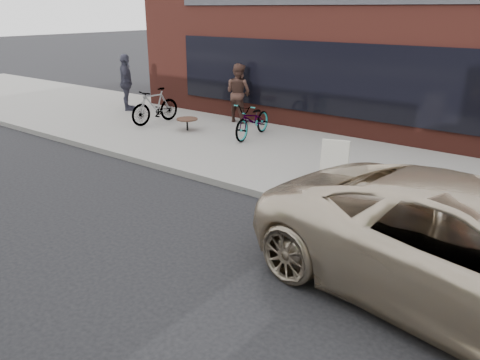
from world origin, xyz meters
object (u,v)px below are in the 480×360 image
object	(u,v)px
sandwich_sign	(335,161)
bicycle_front	(253,120)
cafe_table	(187,119)
cafe_patron_left	(238,93)
motorcycle	(365,210)
cafe_patron_right	(126,82)
bicycle_rear	(155,106)

from	to	relation	value
sandwich_sign	bicycle_front	bearing A→B (deg)	132.61
cafe_table	cafe_patron_left	world-z (taller)	cafe_patron_left
motorcycle	cafe_patron_right	distance (m)	11.35
bicycle_front	cafe_patron_left	world-z (taller)	cafe_patron_left
bicycle_rear	sandwich_sign	bearing A→B (deg)	-6.93
bicycle_rear	cafe_patron_left	size ratio (longest dim) A/B	0.99
bicycle_front	sandwich_sign	bearing A→B (deg)	-36.23
sandwich_sign	cafe_patron_left	distance (m)	5.88
bicycle_rear	cafe_patron_right	size ratio (longest dim) A/B	0.92
cafe_patron_left	cafe_patron_right	bearing A→B (deg)	16.09
bicycle_rear	cafe_patron_right	distance (m)	2.45
bicycle_front	sandwich_sign	world-z (taller)	bicycle_front
motorcycle	cafe_table	size ratio (longest dim) A/B	3.08
motorcycle	bicycle_rear	distance (m)	8.92
cafe_patron_left	cafe_table	bearing A→B (deg)	78.14
bicycle_front	bicycle_rear	xyz separation A→B (m)	(-3.42, -0.49, 0.06)
sandwich_sign	cafe_patron_left	world-z (taller)	cafe_patron_left
bicycle_front	bicycle_rear	bearing A→B (deg)	-179.32
motorcycle	sandwich_sign	xyz separation A→B (m)	(-1.45, 1.84, 0.07)
bicycle_rear	bicycle_front	bearing A→B (deg)	12.77
sandwich_sign	motorcycle	bearing A→B (deg)	-70.44
cafe_patron_right	motorcycle	bearing A→B (deg)	-156.03
motorcycle	sandwich_sign	world-z (taller)	motorcycle
bicycle_front	sandwich_sign	distance (m)	3.93
motorcycle	cafe_patron_left	world-z (taller)	cafe_patron_left
cafe_table	bicycle_rear	bearing A→B (deg)	176.68
bicycle_rear	cafe_table	world-z (taller)	bicycle_rear
motorcycle	bicycle_rear	world-z (taller)	bicycle_rear
motorcycle	sandwich_sign	size ratio (longest dim) A/B	2.16
bicycle_front	cafe_patron_right	world-z (taller)	cafe_patron_right
cafe_table	cafe_patron_left	distance (m)	2.00
bicycle_rear	cafe_patron_right	bearing A→B (deg)	165.12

